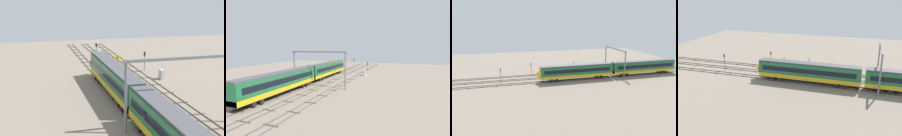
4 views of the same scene
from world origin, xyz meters
The scene contains 11 objects.
ground_plane centered at (0.00, 0.00, 0.00)m, with size 112.99×112.99×0.00m, color gray.
track_near_foreground centered at (0.00, -4.31, 0.07)m, with size 96.99×2.40×0.16m.
track_second_near centered at (0.00, 0.00, 0.07)m, with size 96.99×2.40×0.16m.
track_with_train centered at (0.00, 4.31, 0.07)m, with size 96.99×2.40×0.16m.
train centered at (-14.74, 4.31, 2.66)m, with size 50.40×3.24×4.80m.
overhead_gantry centered at (-18.60, 0.03, 6.54)m, with size 0.40×14.76×9.10m.
speed_sign_near_foreground centered at (-2.54, 1.99, 3.70)m, with size 0.14×0.96×5.69m.
speed_sign_mid_trackside centered at (3.99, 1.65, 3.37)m, with size 0.14×0.98×5.10m.
signal_light_trackside_approach centered at (10.75, -6.18, 2.70)m, with size 0.31×0.32×4.09m.
signal_light_trackside_departure centered at (20.92, 2.01, 3.03)m, with size 0.31×0.32×4.63m.
relay_cabinet centered at (3.34, -6.92, 0.94)m, with size 1.43×0.63×1.88m.
Camera 4 is at (-15.54, 57.88, 21.60)m, focal length 39.76 mm.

